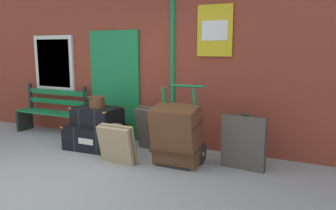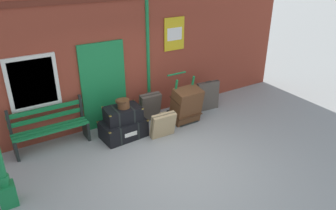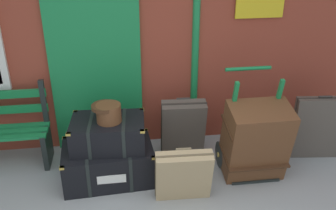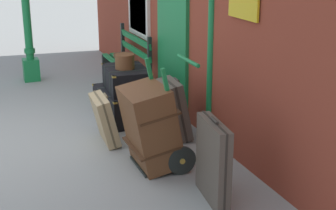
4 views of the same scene
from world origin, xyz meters
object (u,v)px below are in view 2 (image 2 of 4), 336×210
platform_bench (50,128)px  porters_trolley (182,110)px  round_hatbox (123,103)px  steamer_trunk_middle (123,114)px  suitcase_tan (150,107)px  suitcase_charcoal (163,125)px  suitcase_cream (208,96)px  large_brown_trunk (186,105)px  steamer_trunk_base (123,129)px

platform_bench → porters_trolley: size_ratio=1.34×
round_hatbox → porters_trolley: size_ratio=0.26×
steamer_trunk_middle → suitcase_tan: (0.91, 0.36, -0.20)m
round_hatbox → suitcase_tan: bearing=23.4°
round_hatbox → suitcase_tan: (0.89, 0.39, -0.47)m
platform_bench → suitcase_charcoal: (2.28, -0.98, -0.14)m
platform_bench → suitcase_cream: platform_bench is taller
porters_trolley → suitcase_tan: (-0.72, 0.40, 0.11)m
porters_trolley → suitcase_charcoal: (-0.87, -0.48, 0.03)m
platform_bench → suitcase_charcoal: size_ratio=2.56×
steamer_trunk_middle → large_brown_trunk: size_ratio=0.89×
steamer_trunk_middle → suitcase_cream: size_ratio=1.01×
steamer_trunk_base → suitcase_charcoal: (0.78, -0.49, 0.10)m
steamer_trunk_base → large_brown_trunk: large_brown_trunk is taller
steamer_trunk_middle → porters_trolley: 1.66m
platform_bench → suitcase_tan: (2.43, -0.10, -0.06)m
porters_trolley → suitcase_charcoal: 0.99m
platform_bench → large_brown_trunk: platform_bench is taller
round_hatbox → steamer_trunk_middle: bearing=121.3°
steamer_trunk_middle → porters_trolley: size_ratio=0.71×
steamer_trunk_base → round_hatbox: round_hatbox is taller
large_brown_trunk → suitcase_cream: size_ratio=1.13×
round_hatbox → large_brown_trunk: large_brown_trunk is taller
steamer_trunk_middle → round_hatbox: (0.02, -0.03, 0.27)m
steamer_trunk_base → suitcase_cream: 2.60m
platform_bench → suitcase_charcoal: platform_bench is taller
suitcase_cream → round_hatbox: bearing=-177.3°
round_hatbox → suitcase_cream: 2.60m
porters_trolley → suitcase_charcoal: porters_trolley is taller
steamer_trunk_base → steamer_trunk_middle: size_ratio=1.24×
suitcase_tan → steamer_trunk_middle: bearing=-158.3°
large_brown_trunk → suitcase_charcoal: size_ratio=1.51×
steamer_trunk_middle → suitcase_tan: 1.00m
porters_trolley → large_brown_trunk: bearing=-90.0°
platform_bench → round_hatbox: bearing=-17.7°
steamer_trunk_base → platform_bench: bearing=161.8°
porters_trolley → suitcase_tan: size_ratio=1.54×
round_hatbox → suitcase_cream: round_hatbox is taller
platform_bench → suitcase_charcoal: bearing=-23.2°
platform_bench → steamer_trunk_middle: bearing=-17.0°
steamer_trunk_base → round_hatbox: bearing=4.2°
platform_bench → steamer_trunk_base: (1.50, -0.49, -0.23)m
suitcase_tan → suitcase_charcoal: size_ratio=1.24×
platform_bench → porters_trolley: (3.15, -0.50, -0.17)m
porters_trolley → round_hatbox: bearing=179.6°
suitcase_charcoal → suitcase_tan: bearing=80.4°
steamer_trunk_middle → porters_trolley: bearing=-1.3°
steamer_trunk_base → round_hatbox: 0.65m
suitcase_cream → platform_bench: bearing=174.8°
round_hatbox → porters_trolley: 1.72m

